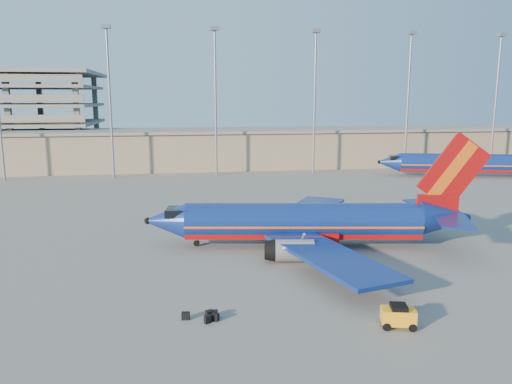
# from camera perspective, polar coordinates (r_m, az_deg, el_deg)

# --- Properties ---
(ground) EXTENTS (220.00, 220.00, 0.00)m
(ground) POSITION_cam_1_polar(r_m,az_deg,el_deg) (56.71, 4.24, -5.06)
(ground) COLOR slate
(ground) RESTS_ON ground
(terminal_building) EXTENTS (122.00, 16.00, 8.50)m
(terminal_building) POSITION_cam_1_polar(r_m,az_deg,el_deg) (113.92, 2.54, 5.16)
(terminal_building) COLOR gray
(terminal_building) RESTS_ON ground
(light_mast_row) EXTENTS (101.60, 1.60, 28.65)m
(light_mast_row) POSITION_cam_1_polar(r_m,az_deg,el_deg) (100.67, 1.14, 11.97)
(light_mast_row) COLOR gray
(light_mast_row) RESTS_ON ground
(aircraft_main) EXTENTS (35.42, 33.82, 12.05)m
(aircraft_main) POSITION_cam_1_polar(r_m,az_deg,el_deg) (52.53, 6.26, -3.47)
(aircraft_main) COLOR navy
(aircraft_main) RESTS_ON ground
(aircraft_second) EXTENTS (34.63, 16.29, 11.95)m
(aircraft_second) POSITION_cam_1_polar(r_m,az_deg,el_deg) (106.57, 22.98, 3.07)
(aircraft_second) COLOR navy
(aircraft_second) RESTS_ON ground
(baggage_tug) EXTENTS (2.52, 1.86, 1.63)m
(baggage_tug) POSITION_cam_1_polar(r_m,az_deg,el_deg) (36.22, 15.96, -13.42)
(baggage_tug) COLOR #FFA816
(baggage_tug) RESTS_ON ground
(luggage_pile) EXTENTS (2.66, 1.41, 0.54)m
(luggage_pile) POSITION_cam_1_polar(r_m,az_deg,el_deg) (36.41, -5.60, -13.93)
(luggage_pile) COLOR black
(luggage_pile) RESTS_ON ground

